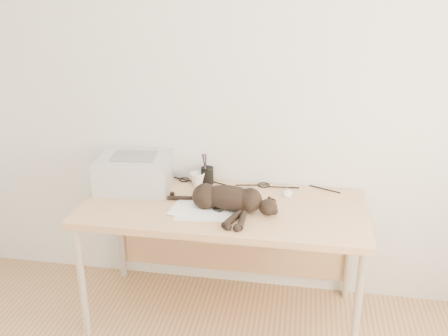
% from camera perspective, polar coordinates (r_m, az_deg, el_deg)
% --- Properties ---
extents(wall_back, '(3.50, 0.00, 3.50)m').
position_cam_1_polar(wall_back, '(2.96, 1.06, 8.58)').
color(wall_back, white).
rests_on(wall_back, floor).
extents(desk, '(1.60, 0.70, 0.74)m').
position_cam_1_polar(desk, '(2.95, 0.17, -5.89)').
color(desk, tan).
rests_on(desk, floor).
extents(printer, '(0.47, 0.41, 0.20)m').
position_cam_1_polar(printer, '(3.06, -10.16, -0.41)').
color(printer, '#B8B8BD').
rests_on(printer, desk).
extents(papers, '(0.38, 0.28, 0.01)m').
position_cam_1_polar(papers, '(2.75, -2.35, -4.84)').
color(papers, white).
rests_on(papers, desk).
extents(cat, '(0.65, 0.34, 0.15)m').
position_cam_1_polar(cat, '(2.73, 0.19, -3.57)').
color(cat, black).
rests_on(cat, desk).
extents(mug, '(0.13, 0.13, 0.08)m').
position_cam_1_polar(mug, '(3.05, -3.06, -1.29)').
color(mug, white).
rests_on(mug, desk).
extents(pen_cup, '(0.08, 0.08, 0.20)m').
position_cam_1_polar(pen_cup, '(3.07, -1.92, -0.82)').
color(pen_cup, black).
rests_on(pen_cup, desk).
extents(remote_grey, '(0.09, 0.17, 0.02)m').
position_cam_1_polar(remote_grey, '(2.94, 2.95, -2.90)').
color(remote_grey, slate).
rests_on(remote_grey, desk).
extents(remote_black, '(0.14, 0.17, 0.02)m').
position_cam_1_polar(remote_black, '(2.78, 0.40, -4.34)').
color(remote_black, black).
rests_on(remote_black, desk).
extents(mouse, '(0.07, 0.11, 0.03)m').
position_cam_1_polar(mouse, '(2.96, 7.23, -2.68)').
color(mouse, silver).
rests_on(mouse, desk).
extents(cable_tangle, '(1.36, 0.08, 0.01)m').
position_cam_1_polar(cable_tangle, '(3.09, 0.85, -1.70)').
color(cable_tangle, black).
rests_on(cable_tangle, desk).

